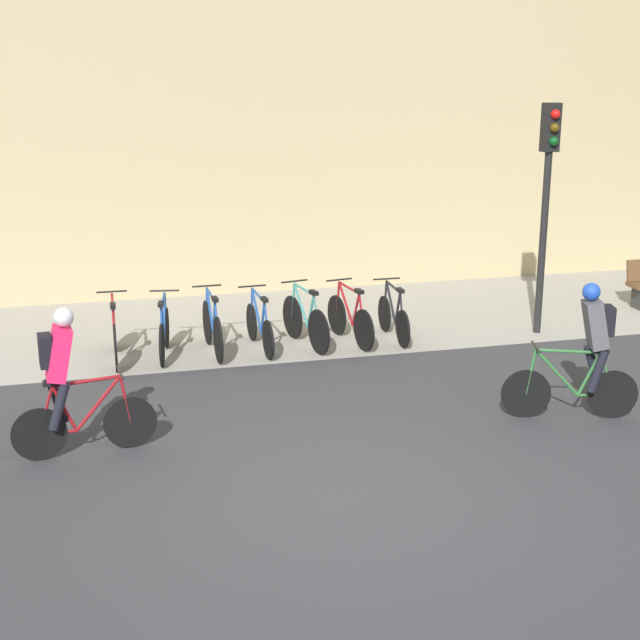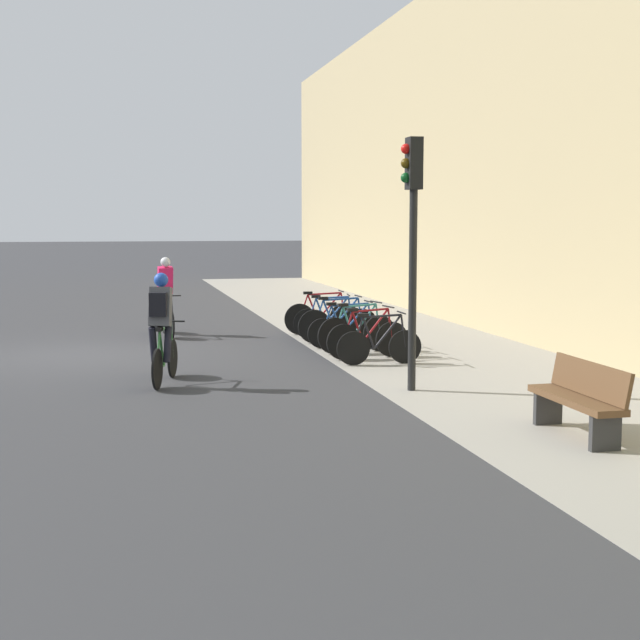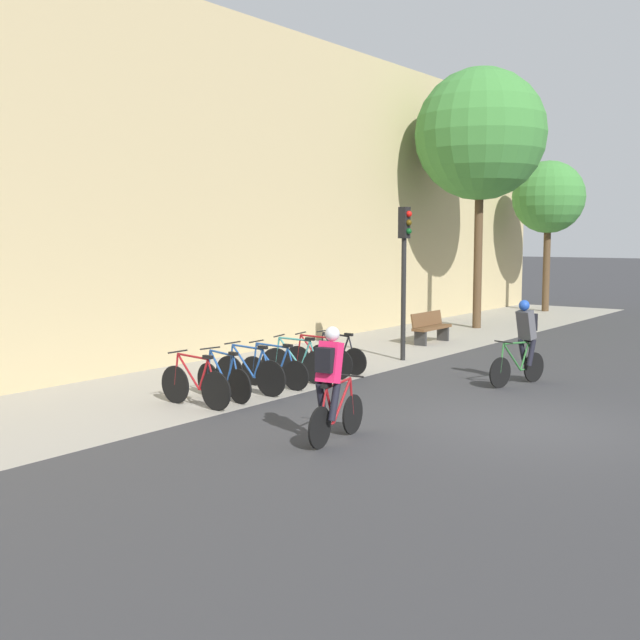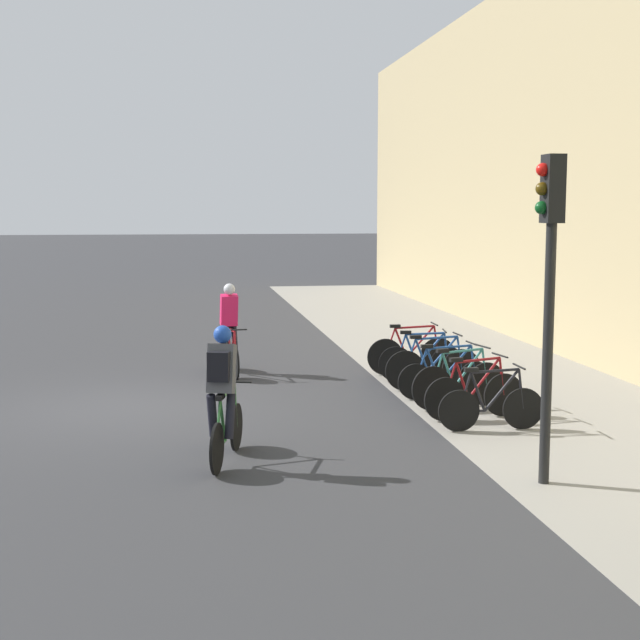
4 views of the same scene
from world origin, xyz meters
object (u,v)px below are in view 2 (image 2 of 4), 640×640
Objects in this scene: parked_bike_4 at (357,332)px; parked_bike_6 at (379,343)px; parked_bike_3 at (347,329)px; parked_bike_1 at (330,320)px; bench at (580,398)px; parked_bike_5 at (368,337)px; cyclist_grey at (162,325)px; parked_bike_2 at (338,323)px; cyclist_pink at (166,293)px; parked_bike_0 at (322,316)px; traffic_light_pole at (413,217)px.

parked_bike_6 is at bearing -0.06° from parked_bike_4.
parked_bike_4 is at bearing 0.22° from parked_bike_3.
parked_bike_1 reaches higher than parked_bike_6.
parked_bike_5 is at bearing -173.43° from bench.
parked_bike_5 reaches higher than parked_bike_6.
cyclist_grey is 4.09m from parked_bike_6.
parked_bike_3 is 1.01× the size of parked_bike_5.
parked_bike_2 reaches higher than parked_bike_5.
cyclist_pink is 5.56m from parked_bike_5.
cyclist_grey is 1.07× the size of parked_bike_5.
parked_bike_0 is 0.74m from parked_bike_1.
parked_bike_3 is at bearing -0.16° from parked_bike_2.
parked_bike_1 is 2.97m from parked_bike_5.
parked_bike_6 is 5.73m from bench.
parked_bike_4 is 0.44× the size of traffic_light_pole.
parked_bike_1 is at bearing 179.92° from parked_bike_3.
parked_bike_5 is (0.74, -0.00, -0.01)m from parked_bike_4.
parked_bike_5 is 1.05× the size of parked_bike_6.
parked_bike_2 reaches higher than bench.
parked_bike_6 is at bearing 174.18° from traffic_light_pole.
parked_bike_4 is at bearing 0.02° from parked_bike_0.
parked_bike_1 is (-4.90, 3.87, -0.55)m from cyclist_grey.
parked_bike_6 is (2.97, -0.00, -0.04)m from parked_bike_2.
parked_bike_4 is 0.74m from parked_bike_5.
parked_bike_4 is at bearing 124.66° from cyclist_grey.
parked_bike_4 is 4.53m from traffic_light_pole.
parked_bike_2 is at bearing 177.34° from traffic_light_pole.
parked_bike_5 is 0.44× the size of traffic_light_pole.
parked_bike_4 reaches higher than bench.
traffic_light_pole reaches higher than bench.
parked_bike_0 is at bearing -179.98° from parked_bike_4.
parked_bike_0 is 4.45m from parked_bike_6.
parked_bike_1 is 0.96× the size of parked_bike_4.
parked_bike_0 is at bearing 145.55° from cyclist_grey.
parked_bike_2 is (0.74, -0.00, 0.02)m from parked_bike_1.
parked_bike_4 is at bearing 179.93° from parked_bike_5.
cyclist_grey is at bearing -34.45° from parked_bike_0.
parked_bike_0 is 1.04× the size of parked_bike_3.
cyclist_pink is at bearing -100.19° from parked_bike_0.
cyclist_pink is 3.75m from parked_bike_1.
parked_bike_2 is 1.11× the size of parked_bike_6.
traffic_light_pole is at bearing 70.60° from cyclist_grey.
cyclist_pink reaches higher than parked_bike_1.
cyclist_grey is 1.05× the size of parked_bike_3.
cyclist_pink is at bearing -157.03° from traffic_light_pole.
traffic_light_pole reaches higher than parked_bike_1.
parked_bike_3 is at bearing -179.97° from parked_bike_6.
parked_bike_4 is at bearing 43.88° from cyclist_pink.
cyclist_grey is 1.12× the size of parked_bike_6.
parked_bike_1 is 1.02× the size of parked_bike_6.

